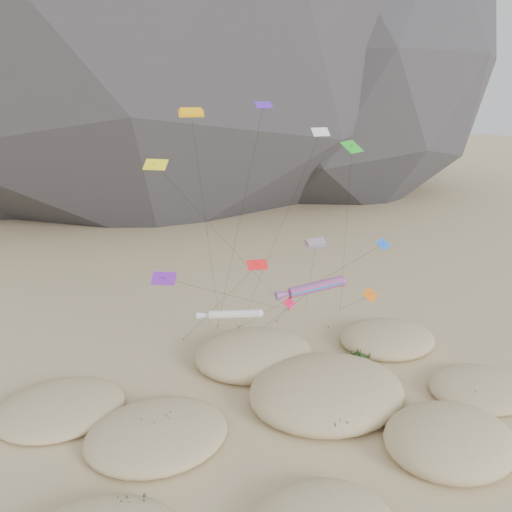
{
  "coord_description": "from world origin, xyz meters",
  "views": [
    {
      "loc": [
        -17.05,
        -32.77,
        29.88
      ],
      "look_at": [
        -1.83,
        12.0,
        13.97
      ],
      "focal_mm": 35.0,
      "sensor_mm": 36.0,
      "label": 1
    }
  ],
  "objects": [
    {
      "name": "white_tube_kite",
      "position": [
        -5.18,
        9.52,
        9.17
      ],
      "size": [
        7.6,
        12.67,
        9.82
      ],
      "color": "silver",
      "rests_on": "ground"
    },
    {
      "name": "multi_parafoil",
      "position": [
        3.69,
        9.84,
        15.28
      ],
      "size": [
        8.36,
        17.89,
        15.93
      ],
      "color": "red",
      "rests_on": "ground"
    },
    {
      "name": "dunes",
      "position": [
        -0.8,
        4.71,
        0.73
      ],
      "size": [
        52.42,
        34.68,
        4.1
      ],
      "color": "#CCB789",
      "rests_on": "ground"
    },
    {
      "name": "rainbow_tube_kite",
      "position": [
        2.99,
        8.5,
        11.29
      ],
      "size": [
        7.63,
        14.86,
        12.14
      ],
      "color": "#F91A41",
      "rests_on": "ground"
    },
    {
      "name": "kite_stakes",
      "position": [
        3.19,
        24.28,
        0.15
      ],
      "size": [
        22.93,
        6.8,
        0.3
      ],
      "color": "#3F2D1E",
      "rests_on": "ground"
    },
    {
      "name": "delta_kites",
      "position": [
        1.79,
        11.61,
        17.72
      ],
      "size": [
        28.0,
        19.98,
        28.71
      ],
      "color": "#6A1DA9",
      "rests_on": "ground"
    },
    {
      "name": "orange_parafoil",
      "position": [
        -6.7,
        17.33,
        27.28
      ],
      "size": [
        6.19,
        11.15,
        28.14
      ],
      "color": "#EBA30C",
      "rests_on": "ground"
    },
    {
      "name": "dune_grass",
      "position": [
        -1.41,
        4.1,
        0.84
      ],
      "size": [
        43.44,
        28.88,
        1.54
      ],
      "color": "black",
      "rests_on": "ground"
    },
    {
      "name": "ground",
      "position": [
        0.0,
        0.0,
        0.0
      ],
      "size": [
        500.0,
        500.0,
        0.0
      ],
      "primitive_type": "plane",
      "color": "#CCB789",
      "rests_on": "ground"
    }
  ]
}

